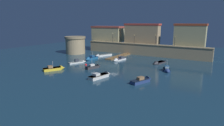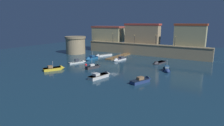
{
  "view_description": "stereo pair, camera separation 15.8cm",
  "coord_description": "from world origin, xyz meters",
  "px_view_note": "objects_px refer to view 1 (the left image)",
  "views": [
    {
      "loc": [
        28.13,
        -47.13,
        12.58
      ],
      "look_at": [
        0.0,
        -0.77,
        1.02
      ],
      "focal_mm": 30.98,
      "sensor_mm": 36.0,
      "label": 1
    },
    {
      "loc": [
        28.26,
        -47.05,
        12.58
      ],
      "look_at": [
        0.0,
        -0.77,
        1.02
      ],
      "focal_mm": 30.98,
      "sensor_mm": 36.0,
      "label": 2
    }
  ],
  "objects_px": {
    "moored_boat_0": "(91,58)",
    "moored_boat_7": "(78,62)",
    "moored_boat_4": "(119,59)",
    "mooring_buoy_0": "(86,65)",
    "moored_boat_5": "(167,70)",
    "moored_boat_8": "(143,80)",
    "quay_lamp_2": "(155,38)",
    "moored_boat_6": "(158,63)",
    "moored_boat_2": "(55,68)",
    "moored_boat_1": "(94,67)",
    "quay_lamp_1": "(134,38)",
    "fortress_tower": "(75,45)",
    "quay_lamp_0": "(113,36)",
    "quay_lamp_3": "(175,39)",
    "moored_boat_9": "(102,55)",
    "moored_boat_3": "(102,76)"
  },
  "relations": [
    {
      "from": "quay_lamp_2",
      "to": "moored_boat_7",
      "type": "xyz_separation_m",
      "value": [
        -16.22,
        -24.32,
        -6.41
      ]
    },
    {
      "from": "moored_boat_5",
      "to": "moored_boat_8",
      "type": "height_order",
      "value": "moored_boat_5"
    },
    {
      "from": "moored_boat_8",
      "to": "moored_boat_6",
      "type": "bearing_deg",
      "value": 30.51
    },
    {
      "from": "quay_lamp_3",
      "to": "moored_boat_0",
      "type": "xyz_separation_m",
      "value": [
        -23.36,
        -17.83,
        -6.09
      ]
    },
    {
      "from": "moored_boat_4",
      "to": "mooring_buoy_0",
      "type": "height_order",
      "value": "moored_boat_4"
    },
    {
      "from": "fortress_tower",
      "to": "moored_boat_9",
      "type": "height_order",
      "value": "fortress_tower"
    },
    {
      "from": "quay_lamp_0",
      "to": "moored_boat_5",
      "type": "bearing_deg",
      "value": -35.45
    },
    {
      "from": "quay_lamp_0",
      "to": "moored_boat_6",
      "type": "relative_size",
      "value": 0.63
    },
    {
      "from": "moored_boat_4",
      "to": "moored_boat_6",
      "type": "relative_size",
      "value": 1.0
    },
    {
      "from": "moored_boat_2",
      "to": "moored_boat_5",
      "type": "relative_size",
      "value": 1.29
    },
    {
      "from": "moored_boat_1",
      "to": "moored_boat_8",
      "type": "distance_m",
      "value": 17.12
    },
    {
      "from": "moored_boat_5",
      "to": "mooring_buoy_0",
      "type": "xyz_separation_m",
      "value": [
        -22.79,
        -4.89,
        -0.44
      ]
    },
    {
      "from": "fortress_tower",
      "to": "moored_boat_8",
      "type": "xyz_separation_m",
      "value": [
        38.24,
        -21.77,
        -3.05
      ]
    },
    {
      "from": "moored_boat_6",
      "to": "quay_lamp_1",
      "type": "bearing_deg",
      "value": -119.55
    },
    {
      "from": "moored_boat_4",
      "to": "moored_boat_8",
      "type": "distance_m",
      "value": 23.97
    },
    {
      "from": "quay_lamp_3",
      "to": "moored_boat_7",
      "type": "relative_size",
      "value": 0.58
    },
    {
      "from": "quay_lamp_2",
      "to": "moored_boat_4",
      "type": "relative_size",
      "value": 0.61
    },
    {
      "from": "moored_boat_1",
      "to": "moored_boat_4",
      "type": "bearing_deg",
      "value": 15.67
    },
    {
      "from": "quay_lamp_3",
      "to": "moored_boat_7",
      "type": "bearing_deg",
      "value": -133.64
    },
    {
      "from": "moored_boat_5",
      "to": "quay_lamp_3",
      "type": "bearing_deg",
      "value": 166.84
    },
    {
      "from": "moored_boat_0",
      "to": "mooring_buoy_0",
      "type": "height_order",
      "value": "moored_boat_0"
    },
    {
      "from": "moored_boat_5",
      "to": "moored_boat_6",
      "type": "xyz_separation_m",
      "value": [
        -4.89,
        7.77,
        -0.15
      ]
    },
    {
      "from": "quay_lamp_2",
      "to": "moored_boat_1",
      "type": "xyz_separation_m",
      "value": [
        -7.91,
        -27.38,
        -6.3
      ]
    },
    {
      "from": "moored_boat_5",
      "to": "moored_boat_7",
      "type": "distance_m",
      "value": 26.83
    },
    {
      "from": "moored_boat_1",
      "to": "moored_boat_7",
      "type": "bearing_deg",
      "value": 87.57
    },
    {
      "from": "fortress_tower",
      "to": "moored_boat_6",
      "type": "height_order",
      "value": "fortress_tower"
    },
    {
      "from": "moored_boat_8",
      "to": "moored_boat_9",
      "type": "xyz_separation_m",
      "value": [
        -25.2,
        21.97,
        -0.09
      ]
    },
    {
      "from": "quay_lamp_1",
      "to": "moored_boat_2",
      "type": "height_order",
      "value": "quay_lamp_1"
    },
    {
      "from": "moored_boat_4",
      "to": "quay_lamp_2",
      "type": "bearing_deg",
      "value": 160.35
    },
    {
      "from": "moored_boat_3",
      "to": "mooring_buoy_0",
      "type": "height_order",
      "value": "moored_boat_3"
    },
    {
      "from": "moored_boat_0",
      "to": "moored_boat_5",
      "type": "bearing_deg",
      "value": 83.38
    },
    {
      "from": "moored_boat_1",
      "to": "moored_boat_7",
      "type": "distance_m",
      "value": 8.86
    },
    {
      "from": "mooring_buoy_0",
      "to": "moored_boat_5",
      "type": "bearing_deg",
      "value": 12.1
    },
    {
      "from": "quay_lamp_0",
      "to": "moored_boat_7",
      "type": "distance_m",
      "value": 25.26
    },
    {
      "from": "moored_boat_2",
      "to": "moored_boat_3",
      "type": "distance_m",
      "value": 14.48
    },
    {
      "from": "fortress_tower",
      "to": "quay_lamp_2",
      "type": "distance_m",
      "value": 31.67
    },
    {
      "from": "moored_boat_2",
      "to": "moored_boat_7",
      "type": "bearing_deg",
      "value": 31.83
    },
    {
      "from": "quay_lamp_0",
      "to": "moored_boat_1",
      "type": "bearing_deg",
      "value": -69.08
    },
    {
      "from": "moored_boat_2",
      "to": "moored_boat_4",
      "type": "relative_size",
      "value": 0.97
    },
    {
      "from": "moored_boat_0",
      "to": "moored_boat_5",
      "type": "xyz_separation_m",
      "value": [
        26.71,
        -2.6,
        -0.05
      ]
    },
    {
      "from": "moored_boat_2",
      "to": "moored_boat_5",
      "type": "bearing_deg",
      "value": -33.78
    },
    {
      "from": "moored_boat_4",
      "to": "moored_boat_5",
      "type": "relative_size",
      "value": 1.34
    },
    {
      "from": "moored_boat_0",
      "to": "moored_boat_7",
      "type": "distance_m",
      "value": 6.5
    },
    {
      "from": "moored_boat_8",
      "to": "mooring_buoy_0",
      "type": "height_order",
      "value": "moored_boat_8"
    },
    {
      "from": "fortress_tower",
      "to": "moored_boat_6",
      "type": "relative_size",
      "value": 1.39
    },
    {
      "from": "quay_lamp_2",
      "to": "mooring_buoy_0",
      "type": "height_order",
      "value": "quay_lamp_2"
    },
    {
      "from": "moored_boat_5",
      "to": "moored_boat_7",
      "type": "xyz_separation_m",
      "value": [
        -26.54,
        -3.9,
        -0.09
      ]
    },
    {
      "from": "quay_lamp_1",
      "to": "moored_boat_8",
      "type": "relative_size",
      "value": 0.56
    },
    {
      "from": "moored_boat_8",
      "to": "moored_boat_0",
      "type": "bearing_deg",
      "value": 81.51
    },
    {
      "from": "moored_boat_0",
      "to": "moored_boat_7",
      "type": "bearing_deg",
      "value": 0.4
    }
  ]
}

